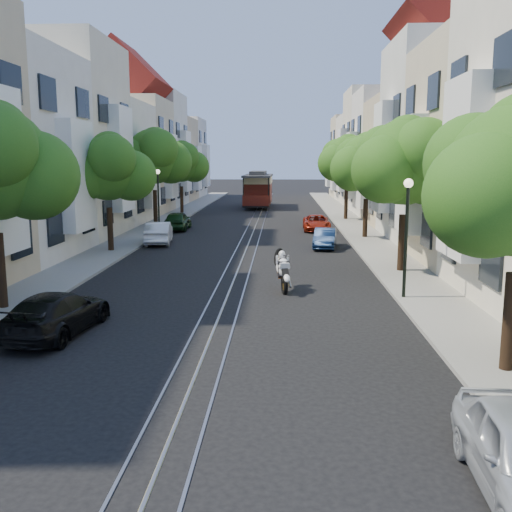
# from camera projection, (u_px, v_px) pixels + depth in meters

# --- Properties ---
(ground) EXTENTS (200.00, 200.00, 0.00)m
(ground) POSITION_uv_depth(u_px,v_px,m) (256.00, 224.00, 44.12)
(ground) COLOR black
(ground) RESTS_ON ground
(sidewalk_east) EXTENTS (2.50, 80.00, 0.12)m
(sidewalk_east) POSITION_uv_depth(u_px,v_px,m) (350.00, 224.00, 43.79)
(sidewalk_east) COLOR gray
(sidewalk_east) RESTS_ON ground
(sidewalk_west) EXTENTS (2.50, 80.00, 0.12)m
(sidewalk_west) POSITION_uv_depth(u_px,v_px,m) (164.00, 223.00, 44.44)
(sidewalk_west) COLOR gray
(sidewalk_west) RESTS_ON ground
(rail_left) EXTENTS (0.06, 80.00, 0.02)m
(rail_left) POSITION_uv_depth(u_px,v_px,m) (249.00, 224.00, 44.15)
(rail_left) COLOR gray
(rail_left) RESTS_ON ground
(rail_slot) EXTENTS (0.06, 80.00, 0.02)m
(rail_slot) POSITION_uv_depth(u_px,v_px,m) (256.00, 224.00, 44.12)
(rail_slot) COLOR gray
(rail_slot) RESTS_ON ground
(rail_right) EXTENTS (0.06, 80.00, 0.02)m
(rail_right) POSITION_uv_depth(u_px,v_px,m) (263.00, 224.00, 44.10)
(rail_right) COLOR gray
(rail_right) RESTS_ON ground
(lane_line) EXTENTS (0.08, 80.00, 0.01)m
(lane_line) POSITION_uv_depth(u_px,v_px,m) (256.00, 224.00, 44.12)
(lane_line) COLOR tan
(lane_line) RESTS_ON ground
(townhouses_east) EXTENTS (7.75, 72.00, 12.00)m
(townhouses_east) POSITION_uv_depth(u_px,v_px,m) (415.00, 156.00, 42.64)
(townhouses_east) COLOR beige
(townhouses_east) RESTS_ON ground
(townhouses_west) EXTENTS (7.75, 72.00, 11.76)m
(townhouses_west) POSITION_uv_depth(u_px,v_px,m) (102.00, 157.00, 43.72)
(townhouses_west) COLOR silver
(townhouses_west) RESTS_ON ground
(tree_e_b) EXTENTS (4.93, 4.08, 6.68)m
(tree_e_b) POSITION_uv_depth(u_px,v_px,m) (406.00, 164.00, 24.27)
(tree_e_b) COLOR black
(tree_e_b) RESTS_ON ground
(tree_e_c) EXTENTS (4.84, 3.99, 6.52)m
(tree_e_c) POSITION_uv_depth(u_px,v_px,m) (368.00, 165.00, 35.13)
(tree_e_c) COLOR black
(tree_e_c) RESTS_ON ground
(tree_e_d) EXTENTS (5.01, 4.16, 6.85)m
(tree_e_d) POSITION_uv_depth(u_px,v_px,m) (348.00, 160.00, 45.91)
(tree_e_d) COLOR black
(tree_e_d) RESTS_ON ground
(tree_w_b) EXTENTS (4.72, 3.87, 6.27)m
(tree_w_b) POSITION_uv_depth(u_px,v_px,m) (109.00, 170.00, 29.90)
(tree_w_b) COLOR black
(tree_w_b) RESTS_ON ground
(tree_w_c) EXTENTS (5.13, 4.28, 7.09)m
(tree_w_c) POSITION_uv_depth(u_px,v_px,m) (155.00, 157.00, 40.62)
(tree_w_c) COLOR black
(tree_w_c) RESTS_ON ground
(tree_w_d) EXTENTS (4.84, 3.99, 6.52)m
(tree_w_d) POSITION_uv_depth(u_px,v_px,m) (182.00, 163.00, 51.53)
(tree_w_d) COLOR black
(tree_w_d) RESTS_ON ground
(lamp_east) EXTENTS (0.32, 0.32, 4.16)m
(lamp_east) POSITION_uv_depth(u_px,v_px,m) (407.00, 220.00, 19.73)
(lamp_east) COLOR black
(lamp_east) RESTS_ON ground
(lamp_west) EXTENTS (0.32, 0.32, 4.16)m
(lamp_west) POSITION_uv_depth(u_px,v_px,m) (158.00, 191.00, 38.02)
(lamp_west) COLOR black
(lamp_west) RESTS_ON ground
(sportbike_rider) EXTENTS (0.65, 2.00, 1.60)m
(sportbike_rider) POSITION_uv_depth(u_px,v_px,m) (282.00, 268.00, 21.50)
(sportbike_rider) COLOR black
(sportbike_rider) RESTS_ON ground
(cable_car) EXTENTS (2.91, 8.91, 3.41)m
(cable_car) POSITION_uv_depth(u_px,v_px,m) (258.00, 188.00, 58.98)
(cable_car) COLOR black
(cable_car) RESTS_ON ground
(parked_car_e_mid) EXTENTS (1.58, 3.47, 1.10)m
(parked_car_e_mid) POSITION_uv_depth(u_px,v_px,m) (325.00, 238.00, 32.02)
(parked_car_e_mid) COLOR #0C1C3D
(parked_car_e_mid) RESTS_ON ground
(parked_car_e_far) EXTENTS (1.84, 3.96, 1.10)m
(parked_car_e_far) POSITION_uv_depth(u_px,v_px,m) (317.00, 223.00, 39.81)
(parked_car_e_far) COLOR maroon
(parked_car_e_far) RESTS_ON ground
(parked_car_w_near) EXTENTS (2.19, 4.42, 1.23)m
(parked_car_w_near) POSITION_uv_depth(u_px,v_px,m) (57.00, 313.00, 16.17)
(parked_car_w_near) COLOR black
(parked_car_w_near) RESTS_ON ground
(parked_car_w_mid) EXTENTS (1.88, 4.11, 1.31)m
(parked_car_w_mid) POSITION_uv_depth(u_px,v_px,m) (159.00, 233.00, 33.65)
(parked_car_w_mid) COLOR white
(parked_car_w_mid) RESTS_ON ground
(parked_car_w_far) EXTENTS (1.62, 3.92, 1.33)m
(parked_car_w_far) POSITION_uv_depth(u_px,v_px,m) (178.00, 221.00, 40.19)
(parked_car_w_far) COLOR #163716
(parked_car_w_far) RESTS_ON ground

